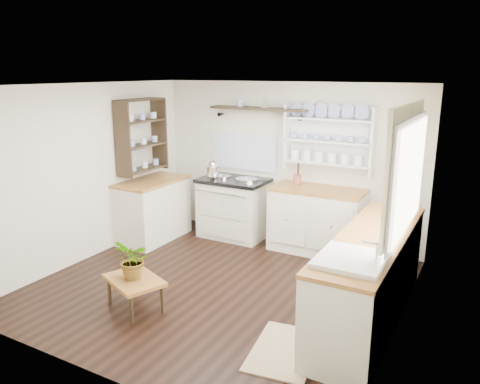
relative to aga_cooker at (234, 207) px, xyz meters
name	(u,v)px	position (x,y,z in m)	size (l,w,h in m)	color
floor	(220,286)	(0.70, -1.57, -0.46)	(4.00, 3.80, 0.01)	black
wall_back	(287,163)	(0.70, 0.33, 0.69)	(4.00, 0.02, 2.30)	beige
wall_right	(405,218)	(2.70, -1.57, 0.69)	(0.02, 3.80, 2.30)	beige
wall_left	(88,173)	(-1.30, -1.57, 0.69)	(0.02, 3.80, 2.30)	beige
ceiling	(217,85)	(0.70, -1.57, 1.84)	(4.00, 3.80, 0.01)	white
window	(407,170)	(2.65, -1.42, 1.11)	(0.08, 1.55, 1.22)	white
aga_cooker	(234,207)	(0.00, 0.00, 0.00)	(1.00, 0.70, 0.92)	beige
back_cabinets	(317,219)	(1.30, 0.03, 0.01)	(1.27, 0.63, 0.90)	silver
right_cabinets	(370,277)	(2.40, -1.47, 0.00)	(0.62, 2.43, 0.90)	silver
belfast_sink	(351,273)	(2.40, -2.22, 0.35)	(0.55, 0.60, 0.45)	white
left_cabinets	(153,209)	(-1.00, -0.67, 0.01)	(0.62, 1.13, 0.90)	silver
plate_rack	(330,138)	(1.35, 0.29, 1.10)	(1.20, 0.22, 0.90)	white
high_shelf	(259,109)	(0.30, 0.21, 1.45)	(1.50, 0.29, 0.16)	black
left_shelving	(142,135)	(-1.14, -0.67, 1.09)	(0.28, 0.80, 1.05)	black
kettle	(213,168)	(-0.28, -0.12, 0.59)	(0.19, 0.19, 0.23)	silver
utensil_crock	(297,179)	(0.96, 0.11, 0.52)	(0.11, 0.11, 0.13)	#964137
center_table	(134,282)	(0.20, -2.45, -0.16)	(0.75, 0.66, 0.34)	brown
potted_plant	(133,260)	(0.20, -2.45, 0.10)	(0.38, 0.33, 0.42)	#3F7233
floor_rug	(284,350)	(1.90, -2.41, -0.45)	(0.55, 0.85, 0.02)	#8B6A50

